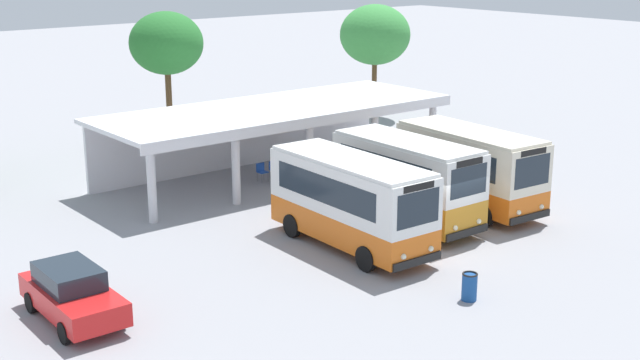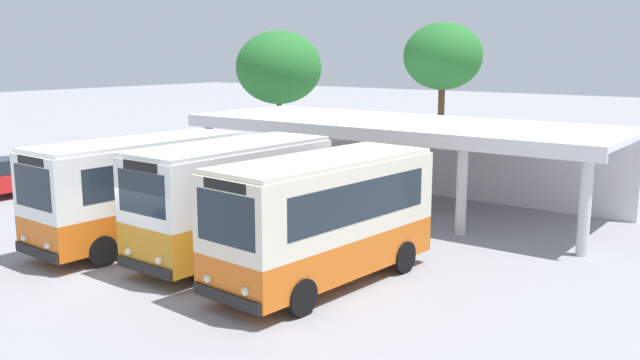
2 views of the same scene
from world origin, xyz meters
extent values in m
plane|color=#939399|center=(0.00, 0.00, 0.00)|extent=(180.00, 180.00, 0.00)
cylinder|color=black|center=(-2.05, -0.18, 0.45)|extent=(0.25, 0.91, 0.90)
cylinder|color=black|center=(-4.22, -0.11, 0.45)|extent=(0.25, 0.91, 0.90)
cylinder|color=black|center=(-1.91, 4.17, 0.45)|extent=(0.25, 0.91, 0.90)
cylinder|color=black|center=(-4.08, 4.24, 0.45)|extent=(0.25, 0.91, 0.90)
cube|color=orange|center=(-3.06, 2.03, 0.89)|extent=(2.50, 7.09, 1.02)
cube|color=white|center=(-3.06, 2.03, 2.31)|extent=(2.50, 7.09, 1.82)
cube|color=white|center=(-3.06, 2.03, 3.28)|extent=(2.42, 6.88, 0.12)
cube|color=black|center=(-3.18, -1.51, 0.52)|extent=(2.16, 0.17, 0.28)
cube|color=#1E2833|center=(-3.17, -1.47, 2.36)|extent=(1.86, 0.11, 1.18)
cube|color=black|center=(-3.17, -1.47, 3.10)|extent=(1.36, 0.09, 0.24)
cube|color=#1E2833|center=(-1.93, 2.09, 2.36)|extent=(0.22, 5.62, 1.00)
cube|color=#1E2833|center=(-4.19, 2.16, 2.36)|extent=(0.22, 5.62, 1.00)
sphere|color=#EAEACC|center=(-2.55, -1.52, 0.83)|extent=(0.20, 0.20, 0.20)
sphere|color=#EAEACC|center=(-3.80, -1.48, 0.83)|extent=(0.20, 0.20, 0.20)
cylinder|color=black|center=(1.44, 0.65, 0.45)|extent=(0.24, 0.90, 0.90)
cylinder|color=black|center=(-0.74, 0.69, 0.45)|extent=(0.24, 0.90, 0.90)
cylinder|color=black|center=(1.52, 4.67, 0.45)|extent=(0.24, 0.90, 0.90)
cylinder|color=black|center=(-0.66, 4.71, 0.45)|extent=(0.24, 0.90, 0.90)
cube|color=orange|center=(0.39, 2.68, 0.98)|extent=(2.41, 6.53, 1.19)
cube|color=silver|center=(0.39, 2.68, 2.43)|extent=(2.41, 6.53, 1.73)
cube|color=silver|center=(0.39, 2.68, 3.36)|extent=(2.34, 6.33, 0.12)
cube|color=black|center=(0.33, -0.59, 0.52)|extent=(2.17, 0.14, 0.28)
cube|color=#1E2833|center=(0.33, -0.55, 2.48)|extent=(1.87, 0.09, 1.12)
cube|color=black|center=(0.33, -0.55, 3.18)|extent=(1.37, 0.08, 0.24)
cube|color=#1E2833|center=(1.53, 2.76, 2.48)|extent=(0.15, 5.19, 0.95)
cube|color=#1E2833|center=(-0.73, 2.80, 2.48)|extent=(0.15, 5.19, 0.95)
sphere|color=#EAEACC|center=(0.95, -0.60, 0.83)|extent=(0.20, 0.20, 0.20)
sphere|color=#EAEACC|center=(-0.30, -0.57, 0.83)|extent=(0.20, 0.20, 0.20)
cylinder|color=black|center=(4.82, 0.32, 0.45)|extent=(0.28, 0.91, 0.90)
cylinder|color=black|center=(2.59, 0.48, 0.45)|extent=(0.28, 0.91, 0.90)
cylinder|color=black|center=(5.11, 4.48, 0.45)|extent=(0.28, 0.91, 0.90)
cylinder|color=black|center=(2.88, 4.64, 0.45)|extent=(0.28, 0.91, 0.90)
cube|color=orange|center=(3.85, 2.48, 0.88)|extent=(2.81, 6.87, 1.00)
cube|color=beige|center=(3.85, 2.48, 2.31)|extent=(2.81, 6.87, 1.85)
cube|color=beige|center=(3.85, 2.48, 3.30)|extent=(2.72, 6.67, 0.12)
cube|color=black|center=(3.61, -0.90, 0.52)|extent=(2.22, 0.26, 0.28)
cube|color=#1E2833|center=(3.61, -0.86, 2.36)|extent=(1.92, 0.19, 1.21)
cube|color=black|center=(3.61, -0.86, 3.12)|extent=(1.40, 0.15, 0.24)
cube|color=#1E2833|center=(5.01, 2.50, 2.36)|extent=(0.42, 5.37, 1.02)
cube|color=#1E2833|center=(2.70, 2.66, 2.36)|extent=(0.42, 5.37, 1.02)
sphere|color=#EAEACC|center=(4.25, -0.94, 0.83)|extent=(0.20, 0.20, 0.20)
sphere|color=#EAEACC|center=(2.97, -0.85, 0.83)|extent=(0.20, 0.20, 0.20)
cylinder|color=black|center=(-12.70, 1.11, 0.32)|extent=(0.19, 0.64, 0.64)
cylinder|color=black|center=(-14.36, 1.14, 0.32)|extent=(0.19, 0.64, 0.64)
cylinder|color=black|center=(-12.66, 3.73, 0.32)|extent=(0.19, 0.64, 0.64)
cylinder|color=black|center=(-14.32, 3.75, 0.32)|extent=(0.19, 0.64, 0.64)
cube|color=red|center=(-13.51, 2.43, 0.67)|extent=(1.82, 4.24, 0.70)
cube|color=#1E2833|center=(-13.51, 2.65, 1.32)|extent=(1.53, 2.22, 0.60)
cylinder|color=silver|center=(-7.33, 9.13, 1.60)|extent=(0.36, 0.36, 3.20)
cylinder|color=silver|center=(-3.35, 9.13, 1.60)|extent=(0.36, 0.36, 3.20)
cylinder|color=silver|center=(0.62, 9.13, 1.60)|extent=(0.36, 0.36, 3.20)
cylinder|color=silver|center=(4.60, 9.13, 1.60)|extent=(0.36, 0.36, 3.20)
cylinder|color=silver|center=(8.58, 9.13, 1.60)|extent=(0.36, 0.36, 3.20)
cube|color=white|center=(0.62, 14.44, 1.60)|extent=(16.71, 0.20, 3.20)
cube|color=white|center=(0.62, 11.69, 3.30)|extent=(17.21, 6.21, 0.20)
cube|color=white|center=(0.62, 8.63, 3.06)|extent=(17.21, 0.10, 0.28)
cylinder|color=slate|center=(-0.29, 11.13, 0.22)|extent=(0.03, 0.03, 0.44)
cylinder|color=slate|center=(-0.64, 11.13, 0.22)|extent=(0.03, 0.03, 0.44)
cylinder|color=slate|center=(-0.28, 11.48, 0.22)|extent=(0.03, 0.03, 0.44)
cylinder|color=slate|center=(-0.63, 11.48, 0.22)|extent=(0.03, 0.03, 0.44)
cube|color=#1E4CB2|center=(-0.46, 11.31, 0.46)|extent=(0.45, 0.45, 0.04)
cube|color=#1E4CB2|center=(-0.46, 11.51, 0.66)|extent=(0.44, 0.05, 0.40)
cylinder|color=slate|center=(0.40, 11.07, 0.22)|extent=(0.03, 0.03, 0.44)
cylinder|color=slate|center=(0.05, 11.07, 0.22)|extent=(0.03, 0.03, 0.44)
cylinder|color=slate|center=(0.41, 11.42, 0.22)|extent=(0.03, 0.03, 0.44)
cylinder|color=slate|center=(0.06, 11.42, 0.22)|extent=(0.03, 0.03, 0.44)
cube|color=#1E4CB2|center=(0.23, 11.25, 0.46)|extent=(0.45, 0.45, 0.04)
cube|color=#1E4CB2|center=(0.23, 11.45, 0.66)|extent=(0.44, 0.05, 0.40)
cylinder|color=slate|center=(1.09, 11.05, 0.22)|extent=(0.03, 0.03, 0.44)
cylinder|color=slate|center=(0.74, 11.06, 0.22)|extent=(0.03, 0.03, 0.44)
cylinder|color=slate|center=(1.10, 11.41, 0.22)|extent=(0.03, 0.03, 0.44)
cylinder|color=slate|center=(0.75, 11.41, 0.22)|extent=(0.03, 0.03, 0.44)
cube|color=#1E4CB2|center=(0.92, 11.23, 0.46)|extent=(0.45, 0.45, 0.04)
cube|color=#1E4CB2|center=(0.92, 11.43, 0.66)|extent=(0.44, 0.05, 0.40)
cylinder|color=slate|center=(1.78, 11.08, 0.22)|extent=(0.03, 0.03, 0.44)
cylinder|color=slate|center=(1.43, 11.09, 0.22)|extent=(0.03, 0.03, 0.44)
cylinder|color=slate|center=(1.79, 11.43, 0.22)|extent=(0.03, 0.03, 0.44)
cylinder|color=slate|center=(1.44, 11.44, 0.22)|extent=(0.03, 0.03, 0.44)
cube|color=#1E4CB2|center=(1.61, 11.26, 0.46)|extent=(0.45, 0.45, 0.04)
cube|color=#1E4CB2|center=(1.61, 11.46, 0.66)|extent=(0.44, 0.05, 0.40)
cylinder|color=brown|center=(-1.13, 18.75, 2.21)|extent=(0.32, 0.32, 4.43)
ellipsoid|color=#28722D|center=(-1.13, 18.75, 5.85)|extent=(3.79, 3.79, 3.22)
cylinder|color=brown|center=(13.88, 19.32, 1.80)|extent=(0.32, 0.32, 3.60)
ellipsoid|color=green|center=(13.88, 19.32, 5.26)|extent=(4.43, 4.43, 3.76)
cylinder|color=#19478C|center=(-3.32, -3.94, 0.42)|extent=(0.48, 0.48, 0.85)
torus|color=black|center=(-3.32, -3.94, 0.87)|extent=(0.49, 0.49, 0.06)
camera|label=1|loc=(-22.28, -20.03, 10.75)|focal=47.41mm
camera|label=2|loc=(14.12, -11.31, 5.99)|focal=38.12mm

